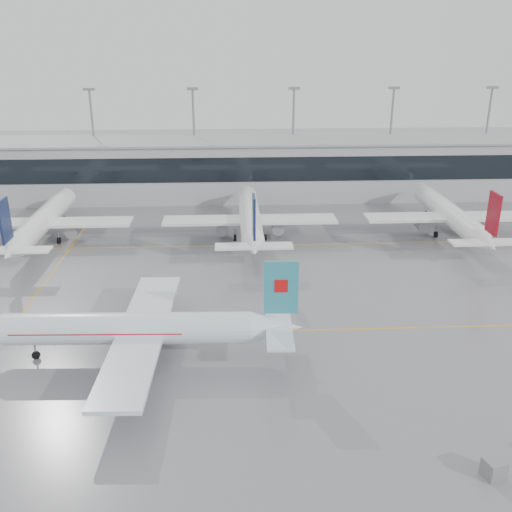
{
  "coord_description": "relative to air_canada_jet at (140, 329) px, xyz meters",
  "views": [
    {
      "loc": [
        -3.48,
        -59.83,
        32.68
      ],
      "look_at": [
        0.0,
        12.0,
        5.0
      ],
      "focal_mm": 40.0,
      "sensor_mm": 36.0,
      "label": 1
    }
  ],
  "objects": [
    {
      "name": "parked_jet_b",
      "position": [
        -21.7,
        39.05,
        0.15
      ],
      "size": [
        29.64,
        36.96,
        11.72
      ],
      "rotation": [
        0.0,
        0.0,
        1.57
      ],
      "color": "white",
      "rests_on": "ground"
    },
    {
      "name": "terminal_glass",
      "position": [
        13.3,
        59.81,
        3.94
      ],
      "size": [
        180.0,
        0.2,
        5.0
      ],
      "primitive_type": "cube",
      "color": "black",
      "rests_on": "ground"
    },
    {
      "name": "ground",
      "position": [
        13.3,
        5.36,
        -3.56
      ],
      "size": [
        320.0,
        320.0,
        0.0
      ],
      "primitive_type": "plane",
      "color": "slate",
      "rests_on": "ground"
    },
    {
      "name": "parked_jet_d",
      "position": [
        48.3,
        39.05,
        0.15
      ],
      "size": [
        29.64,
        36.96,
        11.72
      ],
      "rotation": [
        0.0,
        0.0,
        1.57
      ],
      "color": "white",
      "rests_on": "ground"
    },
    {
      "name": "taxi_line_north",
      "position": [
        13.3,
        35.36,
        -3.56
      ],
      "size": [
        120.0,
        0.25,
        0.01
      ],
      "primitive_type": "cube",
      "color": "gold",
      "rests_on": "ground"
    },
    {
      "name": "air_canada_jet",
      "position": [
        0.0,
        0.0,
        0.0
      ],
      "size": [
        35.99,
        28.64,
        11.26
      ],
      "rotation": [
        0.0,
        0.0,
        3.11
      ],
      "color": "silver",
      "rests_on": "ground"
    },
    {
      "name": "terminal",
      "position": [
        13.3,
        67.36,
        2.44
      ],
      "size": [
        180.0,
        15.0,
        12.0
      ],
      "primitive_type": "cube",
      "color": "#A2A2A6",
      "rests_on": "ground"
    },
    {
      "name": "gse_unit",
      "position": [
        30.39,
        -19.4,
        -2.78
      ],
      "size": [
        1.91,
        1.84,
        1.57
      ],
      "primitive_type": "cube",
      "rotation": [
        0.0,
        0.0,
        0.29
      ],
      "color": "gray",
      "rests_on": "ground"
    },
    {
      "name": "light_masts",
      "position": [
        13.3,
        73.36,
        9.78
      ],
      "size": [
        156.4,
        1.0,
        22.6
      ],
      "color": "gray",
      "rests_on": "ground"
    },
    {
      "name": "terminal_roof",
      "position": [
        13.3,
        67.36,
        8.64
      ],
      "size": [
        182.0,
        16.0,
        0.4
      ],
      "primitive_type": "cube",
      "color": "gray",
      "rests_on": "ground"
    },
    {
      "name": "parked_jet_c",
      "position": [
        13.3,
        39.05,
        0.15
      ],
      "size": [
        29.64,
        36.96,
        11.72
      ],
      "rotation": [
        0.0,
        0.0,
        1.57
      ],
      "color": "white",
      "rests_on": "ground"
    },
    {
      "name": "taxi_line_main",
      "position": [
        13.3,
        5.36,
        -3.56
      ],
      "size": [
        120.0,
        0.25,
        0.01
      ],
      "primitive_type": "cube",
      "color": "gold",
      "rests_on": "ground"
    },
    {
      "name": "taxi_line_cross",
      "position": [
        -16.7,
        20.36,
        -3.56
      ],
      "size": [
        0.25,
        60.0,
        0.01
      ],
      "primitive_type": "cube",
      "color": "gold",
      "rests_on": "ground"
    }
  ]
}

